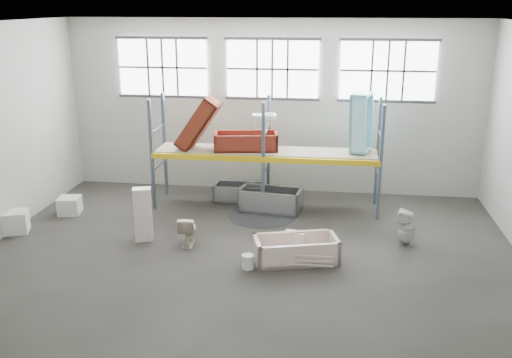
% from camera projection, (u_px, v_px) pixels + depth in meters
% --- Properties ---
extents(floor, '(12.00, 10.00, 0.10)m').
position_uv_depth(floor, '(247.00, 262.00, 12.45)').
color(floor, '#46433D').
rests_on(floor, ground).
extents(ceiling, '(12.00, 10.00, 0.10)m').
position_uv_depth(ceiling, '(246.00, 21.00, 10.93)').
color(ceiling, silver).
rests_on(ceiling, ground).
extents(wall_back, '(12.00, 0.10, 5.00)m').
position_uv_depth(wall_back, '(272.00, 107.00, 16.47)').
color(wall_back, '#ADAC9F').
rests_on(wall_back, ground).
extents(wall_front, '(12.00, 0.10, 5.00)m').
position_uv_depth(wall_front, '(184.00, 251.00, 6.91)').
color(wall_front, '#A4A498').
rests_on(wall_front, ground).
extents(window_left, '(2.60, 0.04, 1.60)m').
position_uv_depth(window_left, '(163.00, 67.00, 16.45)').
color(window_left, white).
rests_on(window_left, wall_back).
extents(window_mid, '(2.60, 0.04, 1.60)m').
position_uv_depth(window_mid, '(272.00, 69.00, 16.04)').
color(window_mid, white).
rests_on(window_mid, wall_back).
extents(window_right, '(2.60, 0.04, 1.60)m').
position_uv_depth(window_right, '(388.00, 71.00, 15.62)').
color(window_right, white).
rests_on(window_right, wall_back).
extents(rack_upright_la, '(0.08, 0.08, 3.00)m').
position_uv_depth(rack_upright_la, '(152.00, 155.00, 15.12)').
color(rack_upright_la, slate).
rests_on(rack_upright_la, floor).
extents(rack_upright_lb, '(0.08, 0.08, 3.00)m').
position_uv_depth(rack_upright_lb, '(165.00, 145.00, 16.25)').
color(rack_upright_lb, slate).
rests_on(rack_upright_lb, floor).
extents(rack_upright_ma, '(0.08, 0.08, 3.00)m').
position_uv_depth(rack_upright_ma, '(263.00, 159.00, 14.73)').
color(rack_upright_ma, slate).
rests_on(rack_upright_ma, floor).
extents(rack_upright_mb, '(0.08, 0.08, 3.00)m').
position_uv_depth(rack_upright_mb, '(269.00, 148.00, 15.87)').
color(rack_upright_mb, slate).
rests_on(rack_upright_mb, floor).
extents(rack_upright_ra, '(0.08, 0.08, 3.00)m').
position_uv_depth(rack_upright_ra, '(381.00, 164.00, 14.35)').
color(rack_upright_ra, slate).
rests_on(rack_upright_ra, floor).
extents(rack_upright_rb, '(0.08, 0.08, 3.00)m').
position_uv_depth(rack_upright_rb, '(378.00, 152.00, 15.48)').
color(rack_upright_rb, slate).
rests_on(rack_upright_rb, floor).
extents(rack_beam_front, '(6.00, 0.10, 0.14)m').
position_uv_depth(rack_beam_front, '(263.00, 159.00, 14.73)').
color(rack_beam_front, yellow).
rests_on(rack_beam_front, floor).
extents(rack_beam_back, '(6.00, 0.10, 0.14)m').
position_uv_depth(rack_beam_back, '(269.00, 148.00, 15.87)').
color(rack_beam_back, yellow).
rests_on(rack_beam_back, floor).
extents(shelf_deck, '(5.90, 1.10, 0.03)m').
position_uv_depth(shelf_deck, '(266.00, 151.00, 15.28)').
color(shelf_deck, gray).
rests_on(shelf_deck, floor).
extents(wet_patch, '(1.80, 1.80, 0.00)m').
position_uv_depth(wet_patch, '(262.00, 216.00, 14.99)').
color(wet_patch, black).
rests_on(wet_patch, floor).
extents(bathtub_beige, '(1.96, 1.30, 0.53)m').
position_uv_depth(bathtub_beige, '(296.00, 249.00, 12.34)').
color(bathtub_beige, beige).
rests_on(bathtub_beige, floor).
extents(cistern_spare, '(0.50, 0.32, 0.44)m').
position_uv_depth(cistern_spare, '(295.00, 241.00, 12.74)').
color(cistern_spare, beige).
rests_on(cistern_spare, bathtub_beige).
extents(sink_in_tub, '(0.49, 0.49, 0.15)m').
position_uv_depth(sink_in_tub, '(279.00, 243.00, 12.90)').
color(sink_in_tub, beige).
rests_on(sink_in_tub, bathtub_beige).
extents(toilet_beige, '(0.43, 0.71, 0.70)m').
position_uv_depth(toilet_beige, '(188.00, 230.00, 13.16)').
color(toilet_beige, beige).
rests_on(toilet_beige, floor).
extents(cistern_tall, '(0.48, 0.38, 1.29)m').
position_uv_depth(cistern_tall, '(143.00, 214.00, 13.30)').
color(cistern_tall, silver).
rests_on(cistern_tall, floor).
extents(toilet_white, '(0.47, 0.46, 0.83)m').
position_uv_depth(toilet_white, '(407.00, 227.00, 13.15)').
color(toilet_white, silver).
rests_on(toilet_white, floor).
extents(steel_tub_left, '(1.40, 0.66, 0.51)m').
position_uv_depth(steel_tub_left, '(239.00, 193.00, 16.03)').
color(steel_tub_left, '#B1B3B9').
rests_on(steel_tub_left, floor).
extents(steel_tub_right, '(1.72, 0.98, 0.60)m').
position_uv_depth(steel_tub_right, '(270.00, 200.00, 15.33)').
color(steel_tub_right, '#B5B8BC').
rests_on(steel_tub_right, floor).
extents(rust_tub_flat, '(1.80, 1.06, 0.48)m').
position_uv_depth(rust_tub_flat, '(246.00, 141.00, 15.27)').
color(rust_tub_flat, maroon).
rests_on(rust_tub_flat, shelf_deck).
extents(rust_tub_tilted, '(1.26, 0.75, 1.51)m').
position_uv_depth(rust_tub_tilted, '(198.00, 124.00, 15.18)').
color(rust_tub_tilted, maroon).
rests_on(rust_tub_tilted, shelf_deck).
extents(sink_on_shelf, '(0.78, 0.70, 0.56)m').
position_uv_depth(sink_on_shelf, '(264.00, 134.00, 14.96)').
color(sink_on_shelf, silver).
rests_on(sink_on_shelf, rust_tub_flat).
extents(blue_tub_upright, '(0.69, 0.84, 1.55)m').
position_uv_depth(blue_tub_upright, '(361.00, 123.00, 14.83)').
color(blue_tub_upright, '#98E7F6').
rests_on(blue_tub_upright, shelf_deck).
extents(bucket, '(0.34, 0.34, 0.31)m').
position_uv_depth(bucket, '(248.00, 262.00, 11.99)').
color(bucket, silver).
rests_on(bucket, floor).
extents(carton_near, '(0.77, 0.71, 0.53)m').
position_uv_depth(carton_near, '(15.00, 222.00, 13.87)').
color(carton_near, silver).
rests_on(carton_near, floor).
extents(carton_far, '(0.63, 0.63, 0.45)m').
position_uv_depth(carton_far, '(70.00, 205.00, 15.11)').
color(carton_far, silver).
rests_on(carton_far, floor).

